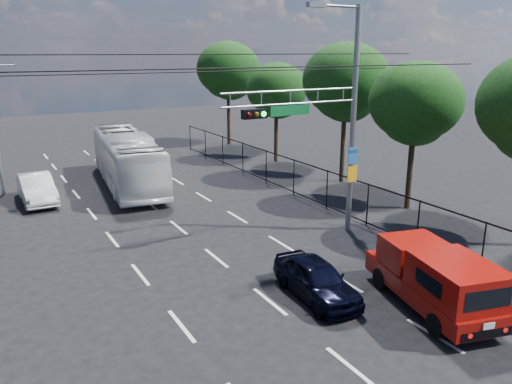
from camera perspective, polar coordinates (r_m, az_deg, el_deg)
ground at (r=13.57m, az=10.86°, el=-19.13°), size 120.00×120.00×0.00m
lane_markings at (r=24.74m, az=-10.51°, el=-2.63°), size 6.12×38.00×0.01m
signal_mast at (r=20.84m, az=8.54°, el=8.82°), size 6.43×0.39×9.50m
utility_wires at (r=18.69m, az=-6.19°, el=14.25°), size 22.00×5.04×0.74m
fence_right at (r=26.28m, az=6.56°, el=0.96°), size 0.06×34.03×2.00m
tree_right_b at (r=25.63m, az=17.73°, el=9.11°), size 4.50×4.50×7.31m
tree_right_c at (r=30.33m, az=10.20°, el=11.80°), size 5.10×5.10×8.29m
tree_right_d at (r=35.84m, az=2.36°, el=11.19°), size 4.32×4.32×7.02m
tree_right_e at (r=42.85m, az=-3.21°, el=13.38°), size 5.28×5.28×8.58m
red_pickup at (r=16.42m, az=19.72°, el=-9.15°), size 3.07×5.51×1.95m
navy_hatchback at (r=16.42m, az=6.89°, el=-9.83°), size 1.80×3.86×1.28m
white_bus at (r=30.39m, az=-14.47°, el=3.62°), size 3.90×11.48×3.14m
white_van at (r=28.71m, az=-23.79°, el=0.36°), size 1.65×4.51×1.48m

